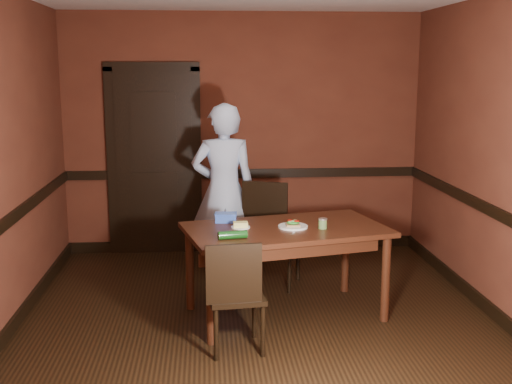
{
  "coord_description": "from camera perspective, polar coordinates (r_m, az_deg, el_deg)",
  "views": [
    {
      "loc": [
        -0.42,
        -4.98,
        2.09
      ],
      "look_at": [
        0.0,
        0.35,
        1.05
      ],
      "focal_mm": 45.0,
      "sensor_mm": 36.0,
      "label": 1
    }
  ],
  "objects": [
    {
      "name": "cheese_saucer",
      "position": [
        5.36,
        -1.38,
        -3.0
      ],
      "size": [
        0.16,
        0.16,
        0.05
      ],
      "rotation": [
        0.0,
        0.0,
        -0.26
      ],
      "color": "white",
      "rests_on": "dining_table"
    },
    {
      "name": "dining_table",
      "position": [
        5.5,
        2.62,
        -7.06
      ],
      "size": [
        1.82,
        1.28,
        0.77
      ],
      "primitive_type": "cube",
      "rotation": [
        0.0,
        0.0,
        0.23
      ],
      "color": "#35180D",
      "rests_on": "floor"
    },
    {
      "name": "food_tub",
      "position": [
        5.56,
        -2.69,
        -2.27
      ],
      "size": [
        0.2,
        0.14,
        0.08
      ],
      "rotation": [
        0.0,
        0.0,
        -0.07
      ],
      "color": "blue",
      "rests_on": "dining_table"
    },
    {
      "name": "dado_back",
      "position": [
        7.33,
        -1.16,
        1.66
      ],
      "size": [
        4.0,
        0.03,
        0.1
      ],
      "primitive_type": "cube",
      "color": "black",
      "rests_on": "ground"
    },
    {
      "name": "person",
      "position": [
        6.43,
        -2.89,
        0.11
      ],
      "size": [
        0.64,
        0.43,
        1.75
      ],
      "primitive_type": "imported",
      "rotation": [
        0.0,
        0.0,
        3.15
      ],
      "color": "#B4CEF1",
      "rests_on": "floor"
    },
    {
      "name": "chair_near",
      "position": [
        4.84,
        -1.82,
        -9.04
      ],
      "size": [
        0.45,
        0.45,
        0.87
      ],
      "primitive_type": null,
      "rotation": [
        0.0,
        0.0,
        3.25
      ],
      "color": "black",
      "rests_on": "floor"
    },
    {
      "name": "wall_back",
      "position": [
        7.29,
        -1.18,
        5.17
      ],
      "size": [
        4.0,
        0.02,
        2.7
      ],
      "primitive_type": "cube",
      "color": "#58291A",
      "rests_on": "ground"
    },
    {
      "name": "wall_right",
      "position": [
        5.59,
        21.22,
        2.64
      ],
      "size": [
        0.02,
        4.5,
        2.7
      ],
      "primitive_type": "cube",
      "color": "#58291A",
      "rests_on": "ground"
    },
    {
      "name": "baseboard_back",
      "position": [
        7.51,
        -1.13,
        -4.68
      ],
      "size": [
        4.0,
        0.03,
        0.12
      ],
      "primitive_type": "cube",
      "color": "black",
      "rests_on": "ground"
    },
    {
      "name": "baseboard_right",
      "position": [
        5.9,
        20.2,
        -9.85
      ],
      "size": [
        0.03,
        4.5,
        0.12
      ],
      "primitive_type": "cube",
      "color": "black",
      "rests_on": "ground"
    },
    {
      "name": "sauce_jar",
      "position": [
        5.36,
        5.95,
        -2.79
      ],
      "size": [
        0.07,
        0.07,
        0.09
      ],
      "rotation": [
        0.0,
        0.0,
        -0.18
      ],
      "color": "#5B7F40",
      "rests_on": "dining_table"
    },
    {
      "name": "sandwich_plate",
      "position": [
        5.38,
        3.31,
        -2.99
      ],
      "size": [
        0.25,
        0.25,
        0.06
      ],
      "rotation": [
        0.0,
        0.0,
        0.08
      ],
      "color": "white",
      "rests_on": "dining_table"
    },
    {
      "name": "door",
      "position": [
        7.29,
        -9.03,
        3.0
      ],
      "size": [
        1.05,
        0.07,
        2.2
      ],
      "color": "black",
      "rests_on": "ground"
    },
    {
      "name": "chair_far",
      "position": [
        6.21,
        1.61,
        -3.89
      ],
      "size": [
        0.59,
        0.59,
        0.99
      ],
      "primitive_type": null,
      "rotation": [
        0.0,
        0.0,
        -0.35
      ],
      "color": "black",
      "rests_on": "floor"
    },
    {
      "name": "dado_right",
      "position": [
        5.66,
        20.77,
        -1.86
      ],
      "size": [
        0.03,
        4.5,
        0.1
      ],
      "primitive_type": "cube",
      "color": "black",
      "rests_on": "ground"
    },
    {
      "name": "wall_front",
      "position": [
        2.86,
        4.1,
        -4.02
      ],
      "size": [
        4.0,
        0.02,
        2.7
      ],
      "primitive_type": "cube",
      "color": "#58291A",
      "rests_on": "ground"
    },
    {
      "name": "baseboard_left",
      "position": [
        5.61,
        -20.77,
        -10.99
      ],
      "size": [
        0.03,
        4.5,
        0.12
      ],
      "primitive_type": "cube",
      "color": "black",
      "rests_on": "ground"
    },
    {
      "name": "wrapped_veg",
      "position": [
        5.02,
        -2.1,
        -3.83
      ],
      "size": [
        0.24,
        0.1,
        0.06
      ],
      "primitive_type": "cylinder",
      "rotation": [
        0.0,
        1.57,
        0.17
      ],
      "color": "#0F3E10",
      "rests_on": "dining_table"
    },
    {
      "name": "dado_left",
      "position": [
        5.36,
        -21.38,
        -2.61
      ],
      "size": [
        0.03,
        4.5,
        0.1
      ],
      "primitive_type": "cube",
      "color": "black",
      "rests_on": "ground"
    },
    {
      "name": "floor",
      "position": [
        5.42,
        0.3,
        -11.68
      ],
      "size": [
        4.0,
        4.5,
        0.01
      ],
      "primitive_type": "cube",
      "color": "black",
      "rests_on": "ground"
    }
  ]
}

